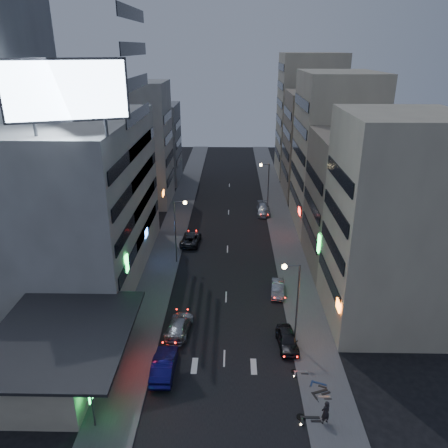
{
  "coord_description": "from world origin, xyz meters",
  "views": [
    {
      "loc": [
        0.59,
        -26.56,
        24.96
      ],
      "look_at": [
        -0.31,
        18.21,
        6.78
      ],
      "focal_mm": 35.0,
      "sensor_mm": 36.0,
      "label": 1
    }
  ],
  "objects_px": {
    "parked_car_right_near": "(287,340)",
    "parked_car_right_far": "(263,210)",
    "scooter_black_a": "(320,410)",
    "road_car_silver": "(179,326)",
    "road_car_blue": "(164,365)",
    "scooter_silver_a": "(331,391)",
    "scooter_blue": "(328,379)",
    "person": "(326,412)",
    "scooter_black_b": "(327,382)",
    "parked_car_left": "(191,239)",
    "parked_car_right_mid": "(278,288)",
    "scooter_silver_b": "(308,366)"
  },
  "relations": [
    {
      "from": "parked_car_right_far",
      "to": "scooter_silver_a",
      "type": "height_order",
      "value": "parked_car_right_far"
    },
    {
      "from": "person",
      "to": "scooter_blue",
      "type": "distance_m",
      "value": 3.96
    },
    {
      "from": "parked_car_right_mid",
      "to": "scooter_silver_a",
      "type": "xyz_separation_m",
      "value": [
        2.65,
        -15.12,
        -0.03
      ]
    },
    {
      "from": "parked_car_left",
      "to": "parked_car_right_near",
      "type": "bearing_deg",
      "value": 120.54
    },
    {
      "from": "parked_car_right_near",
      "to": "scooter_black_a",
      "type": "bearing_deg",
      "value": -83.69
    },
    {
      "from": "parked_car_right_mid",
      "to": "parked_car_left",
      "type": "xyz_separation_m",
      "value": [
        -10.63,
        12.89,
        0.08
      ]
    },
    {
      "from": "parked_car_right_mid",
      "to": "scooter_black_b",
      "type": "height_order",
      "value": "scooter_black_b"
    },
    {
      "from": "parked_car_right_mid",
      "to": "person",
      "type": "bearing_deg",
      "value": -79.1
    },
    {
      "from": "road_car_silver",
      "to": "scooter_silver_b",
      "type": "xyz_separation_m",
      "value": [
        11.24,
        -5.25,
        -0.1
      ]
    },
    {
      "from": "scooter_blue",
      "to": "scooter_black_b",
      "type": "bearing_deg",
      "value": -178.08
    },
    {
      "from": "person",
      "to": "parked_car_right_near",
      "type": "bearing_deg",
      "value": -105.23
    },
    {
      "from": "scooter_black_b",
      "to": "person",
      "type": "bearing_deg",
      "value": 145.36
    },
    {
      "from": "road_car_silver",
      "to": "scooter_black_a",
      "type": "height_order",
      "value": "road_car_silver"
    },
    {
      "from": "parked_car_right_near",
      "to": "road_car_blue",
      "type": "xyz_separation_m",
      "value": [
        -10.5,
        -3.67,
        0.1
      ]
    },
    {
      "from": "parked_car_right_near",
      "to": "scooter_black_a",
      "type": "relative_size",
      "value": 2.02
    },
    {
      "from": "parked_car_left",
      "to": "scooter_black_b",
      "type": "relative_size",
      "value": 2.51
    },
    {
      "from": "parked_car_left",
      "to": "road_car_blue",
      "type": "bearing_deg",
      "value": 94.99
    },
    {
      "from": "scooter_silver_a",
      "to": "scooter_black_b",
      "type": "distance_m",
      "value": 0.79
    },
    {
      "from": "scooter_silver_a",
      "to": "scooter_blue",
      "type": "xyz_separation_m",
      "value": [
        0.0,
        1.19,
        0.08
      ]
    },
    {
      "from": "road_car_blue",
      "to": "parked_car_right_mid",
      "type": "bearing_deg",
      "value": -129.12
    },
    {
      "from": "person",
      "to": "scooter_black_a",
      "type": "relative_size",
      "value": 0.93
    },
    {
      "from": "scooter_silver_a",
      "to": "parked_car_right_far",
      "type": "bearing_deg",
      "value": 2.77
    },
    {
      "from": "parked_car_right_near",
      "to": "road_car_silver",
      "type": "relative_size",
      "value": 0.84
    },
    {
      "from": "parked_car_right_near",
      "to": "person",
      "type": "bearing_deg",
      "value": -82.87
    },
    {
      "from": "road_car_silver",
      "to": "person",
      "type": "distance_m",
      "value": 15.71
    },
    {
      "from": "road_car_silver",
      "to": "scooter_black_a",
      "type": "distance_m",
      "value": 15.16
    },
    {
      "from": "road_car_silver",
      "to": "road_car_blue",
      "type": "bearing_deg",
      "value": 90.59
    },
    {
      "from": "person",
      "to": "scooter_black_a",
      "type": "bearing_deg",
      "value": -94.01
    },
    {
      "from": "parked_car_right_far",
      "to": "scooter_blue",
      "type": "xyz_separation_m",
      "value": [
        2.65,
        -38.54,
        -0.05
      ]
    },
    {
      "from": "road_car_silver",
      "to": "person",
      "type": "xyz_separation_m",
      "value": [
        11.59,
        -10.6,
        0.36
      ]
    },
    {
      "from": "person",
      "to": "scooter_black_b",
      "type": "distance_m",
      "value": 3.5
    },
    {
      "from": "parked_car_right_near",
      "to": "scooter_black_a",
      "type": "xyz_separation_m",
      "value": [
        1.46,
        -8.14,
        0.04
      ]
    },
    {
      "from": "parked_car_right_far",
      "to": "road_car_silver",
      "type": "relative_size",
      "value": 1.01
    },
    {
      "from": "road_car_silver",
      "to": "scooter_blue",
      "type": "bearing_deg",
      "value": 158.28
    },
    {
      "from": "parked_car_right_near",
      "to": "parked_car_right_far",
      "type": "bearing_deg",
      "value": 86.16
    },
    {
      "from": "road_car_blue",
      "to": "scooter_silver_a",
      "type": "relative_size",
      "value": 3.1
    },
    {
      "from": "scooter_blue",
      "to": "road_car_silver",
      "type": "bearing_deg",
      "value": 82.42
    },
    {
      "from": "scooter_blue",
      "to": "scooter_black_b",
      "type": "distance_m",
      "value": 0.46
    },
    {
      "from": "road_car_blue",
      "to": "scooter_blue",
      "type": "relative_size",
      "value": 2.67
    },
    {
      "from": "scooter_black_a",
      "to": "person",
      "type": "bearing_deg",
      "value": -157.41
    },
    {
      "from": "scooter_black_a",
      "to": "scooter_silver_b",
      "type": "height_order",
      "value": "scooter_black_a"
    },
    {
      "from": "parked_car_left",
      "to": "person",
      "type": "height_order",
      "value": "person"
    },
    {
      "from": "parked_car_left",
      "to": "parked_car_right_far",
      "type": "xyz_separation_m",
      "value": [
        10.63,
        11.71,
        0.02
      ]
    },
    {
      "from": "parked_car_right_far",
      "to": "scooter_silver_a",
      "type": "xyz_separation_m",
      "value": [
        2.65,
        -39.73,
        -0.13
      ]
    },
    {
      "from": "parked_car_right_far",
      "to": "scooter_black_b",
      "type": "relative_size",
      "value": 2.48
    },
    {
      "from": "parked_car_right_mid",
      "to": "person",
      "type": "height_order",
      "value": "person"
    },
    {
      "from": "parked_car_right_far",
      "to": "scooter_blue",
      "type": "distance_m",
      "value": 38.63
    },
    {
      "from": "scooter_blue",
      "to": "scooter_black_b",
      "type": "xyz_separation_m",
      "value": [
        -0.15,
        -0.43,
        0.06
      ]
    },
    {
      "from": "scooter_silver_b",
      "to": "parked_car_right_far",
      "type": "bearing_deg",
      "value": 3.85
    },
    {
      "from": "parked_car_right_mid",
      "to": "scooter_silver_b",
      "type": "distance_m",
      "value": 12.46
    }
  ]
}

